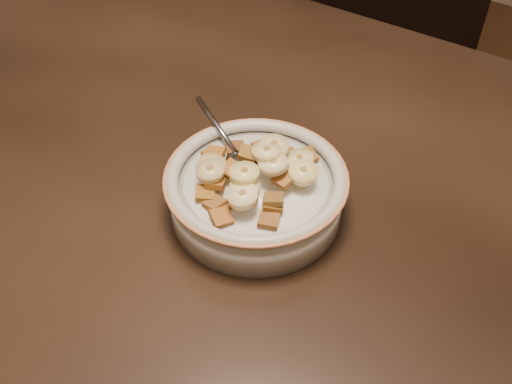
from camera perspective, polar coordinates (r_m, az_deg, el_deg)
The scene contains 35 objects.
table at distance 0.70m, azimuth -1.96°, elevation 0.11°, with size 1.40×0.90×0.04m, color black.
chair at distance 1.31m, azimuth 8.26°, elevation 11.83°, with size 0.46×0.46×1.04m, color black.
cereal_bowl at distance 0.63m, azimuth 0.00°, elevation -0.45°, with size 0.19×0.19×0.05m, color #AFAEAC.
milk at distance 0.62m, azimuth 0.00°, elevation 1.04°, with size 0.16×0.16×0.00m, color white.
spoon at distance 0.63m, azimuth -1.39°, elevation 2.98°, with size 0.03×0.05×0.01m, color gray.
cereal_square_0 at distance 0.58m, azimuth 1.78°, elevation -0.69°, with size 0.02×0.02×0.01m, color brown.
cereal_square_1 at distance 0.61m, azimuth -2.50°, elevation 2.28°, with size 0.02×0.02×0.01m, color brown.
cereal_square_2 at distance 0.60m, azimuth -4.09°, elevation 0.97°, with size 0.02×0.02×0.01m, color brown.
cereal_square_3 at distance 0.60m, azimuth -5.11°, elevation -0.11°, with size 0.02×0.02×0.01m, color brown.
cereal_square_4 at distance 0.57m, azimuth -3.49°, elevation -2.53°, with size 0.02×0.02×0.01m, color #935524.
cereal_square_5 at distance 0.64m, azimuth -4.32°, elevation 3.79°, with size 0.02×0.02×0.01m, color brown.
cereal_square_6 at distance 0.64m, azimuth 0.64°, elevation 4.58°, with size 0.02×0.02×0.01m, color brown.
cereal_square_7 at distance 0.62m, azimuth 4.96°, elevation 1.72°, with size 0.02×0.02×0.01m, color #996422.
cereal_square_8 at distance 0.58m, azimuth -3.55°, elevation -1.58°, with size 0.02×0.02×0.01m, color brown.
cereal_square_9 at distance 0.63m, azimuth -4.63°, elevation 2.62°, with size 0.02×0.02×0.01m, color olive.
cereal_square_10 at distance 0.63m, azimuth 0.60°, elevation 4.06°, with size 0.02×0.02×0.01m, color brown.
cereal_square_11 at distance 0.64m, azimuth 2.90°, elevation 3.81°, with size 0.02×0.02×0.01m, color brown.
cereal_square_12 at distance 0.58m, azimuth 1.66°, elevation -1.32°, with size 0.02×0.02×0.01m, color brown.
cereal_square_13 at distance 0.59m, azimuth -4.12°, elevation -1.15°, with size 0.02×0.02×0.01m, color brown.
cereal_square_14 at distance 0.57m, azimuth 1.28°, elevation -2.84°, with size 0.02×0.02×0.01m, color brown.
cereal_square_15 at distance 0.64m, azimuth 5.13°, elevation 3.64°, with size 0.02×0.02×0.01m, color brown.
cereal_square_16 at distance 0.65m, azimuth -2.09°, elevation 4.40°, with size 0.02×0.02×0.01m, color brown.
cereal_square_17 at distance 0.63m, azimuth -0.78°, elevation 3.90°, with size 0.02×0.02×0.01m, color brown.
cereal_square_18 at distance 0.60m, azimuth 2.81°, elevation 1.29°, with size 0.02×0.02×0.01m, color #9D5A2C.
cereal_square_19 at distance 0.64m, azimuth -4.16°, elevation 3.86°, with size 0.02×0.02×0.01m, color brown.
banana_slice_0 at distance 0.61m, azimuth -4.46°, elevation 2.69°, with size 0.03×0.03×0.01m, color #D6B869.
banana_slice_1 at distance 0.60m, azimuth 4.72°, elevation 1.95°, with size 0.03×0.03×0.01m, color beige.
banana_slice_2 at distance 0.61m, azimuth 1.85°, elevation 4.57°, with size 0.03×0.03×0.01m, color #DBBE82.
banana_slice_3 at distance 0.58m, azimuth -1.15°, elevation 0.37°, with size 0.03×0.03×0.01m, color #C7BC78.
banana_slice_4 at distance 0.60m, azimuth 1.07°, elevation 4.01°, with size 0.03×0.03×0.01m, color tan.
banana_slice_5 at distance 0.57m, azimuth -1.34°, elevation -0.38°, with size 0.03×0.03×0.01m, color #FFE5AB.
banana_slice_6 at distance 0.59m, azimuth 1.72°, elevation 2.80°, with size 0.03×0.03×0.01m, color #FFE3A5.
banana_slice_7 at distance 0.60m, azimuth -4.61°, elevation 2.11°, with size 0.03×0.03×0.01m, color beige.
banana_slice_8 at distance 0.58m, azimuth -1.18°, elevation 1.88°, with size 0.03×0.03×0.01m, color #FCE792.
banana_slice_9 at distance 0.62m, azimuth 4.36°, elevation 3.20°, with size 0.03×0.03×0.01m, color beige.
Camera 1 is at (0.29, -0.40, 1.22)m, focal length 40.00 mm.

